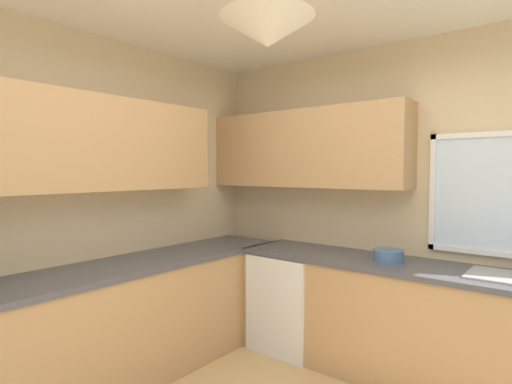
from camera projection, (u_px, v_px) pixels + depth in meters
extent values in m
cube|color=beige|center=(404.00, 203.00, 3.39)|extent=(3.79, 0.06, 2.66)
cube|color=beige|center=(70.00, 207.00, 3.07)|extent=(0.06, 3.86, 2.66)
cube|color=white|center=(433.00, 192.00, 3.21)|extent=(0.04, 0.04, 0.90)
cube|color=tan|center=(54.00, 141.00, 2.77)|extent=(0.32, 2.62, 0.70)
cube|color=tan|center=(304.00, 149.00, 3.76)|extent=(1.94, 0.32, 0.70)
cone|color=silver|center=(267.00, 32.00, 1.86)|extent=(0.44, 0.44, 0.14)
cube|color=tan|center=(97.00, 334.00, 2.91)|extent=(0.62, 3.44, 0.86)
cube|color=#4C4C51|center=(95.00, 272.00, 2.89)|extent=(0.65, 3.47, 0.04)
cube|color=tan|center=(415.00, 327.00, 3.05)|extent=(2.85, 0.62, 0.86)
cube|color=#4C4C51|center=(416.00, 268.00, 3.02)|extent=(2.88, 0.65, 0.04)
cube|color=white|center=(292.00, 300.00, 3.69)|extent=(0.60, 0.60, 0.86)
cylinder|color=#4C7099|center=(388.00, 255.00, 3.15)|extent=(0.23, 0.23, 0.09)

